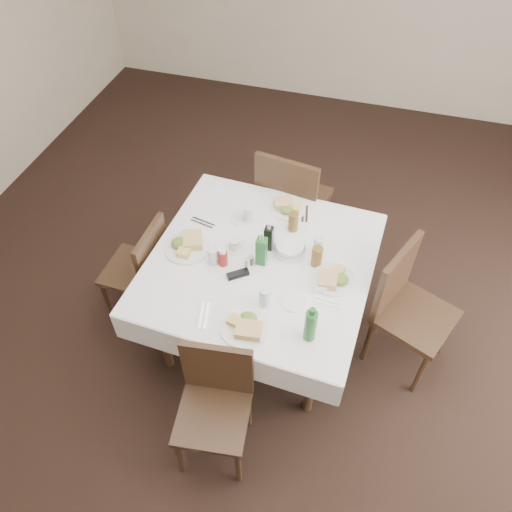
# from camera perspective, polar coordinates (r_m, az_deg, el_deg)

# --- Properties ---
(ground_plane) EXTENTS (7.00, 7.00, 0.00)m
(ground_plane) POSITION_cam_1_polar(r_m,az_deg,el_deg) (3.77, 2.61, -9.50)
(ground_plane) COLOR black
(room_shell) EXTENTS (6.04, 7.04, 2.80)m
(room_shell) POSITION_cam_1_polar(r_m,az_deg,el_deg) (2.51, 3.95, 12.15)
(room_shell) COLOR #BFAE94
(room_shell) RESTS_ON ground
(dining_table) EXTENTS (1.48, 1.48, 0.76)m
(dining_table) POSITION_cam_1_polar(r_m,az_deg,el_deg) (3.28, 0.54, -1.37)
(dining_table) COLOR black
(dining_table) RESTS_ON ground
(chair_north) EXTENTS (0.56, 0.56, 1.03)m
(chair_north) POSITION_cam_1_polar(r_m,az_deg,el_deg) (3.93, 3.98, 6.57)
(chair_north) COLOR black
(chair_north) RESTS_ON ground
(chair_south) EXTENTS (0.46, 0.46, 0.87)m
(chair_south) POSITION_cam_1_polar(r_m,az_deg,el_deg) (2.99, -4.67, -15.78)
(chair_south) COLOR black
(chair_south) RESTS_ON ground
(chair_east) EXTENTS (0.60, 0.60, 0.97)m
(chair_east) POSITION_cam_1_polar(r_m,az_deg,el_deg) (3.42, 16.74, -5.06)
(chair_east) COLOR black
(chair_east) RESTS_ON ground
(chair_west) EXTENTS (0.42, 0.42, 0.86)m
(chair_west) POSITION_cam_1_polar(r_m,az_deg,el_deg) (3.64, -12.80, -1.12)
(chair_west) COLOR black
(chair_west) RESTS_ON ground
(meal_north) EXTENTS (0.26, 0.26, 0.06)m
(meal_north) POSITION_cam_1_polar(r_m,az_deg,el_deg) (3.56, 3.56, 5.60)
(meal_north) COLOR white
(meal_north) RESTS_ON dining_table
(meal_south) EXTENTS (0.29, 0.29, 0.06)m
(meal_south) POSITION_cam_1_polar(r_m,az_deg,el_deg) (2.88, -1.21, -8.01)
(meal_south) COLOR white
(meal_south) RESTS_ON dining_table
(meal_east) EXTENTS (0.27, 0.27, 0.06)m
(meal_east) POSITION_cam_1_polar(r_m,az_deg,el_deg) (3.13, 8.83, -2.55)
(meal_east) COLOR white
(meal_east) RESTS_ON dining_table
(meal_west) EXTENTS (0.31, 0.31, 0.07)m
(meal_west) POSITION_cam_1_polar(r_m,az_deg,el_deg) (3.32, -7.85, 1.28)
(meal_west) COLOR white
(meal_west) RESTS_ON dining_table
(side_plate_a) EXTENTS (0.16, 0.16, 0.01)m
(side_plate_a) POSITION_cam_1_polar(r_m,az_deg,el_deg) (3.50, -1.63, 4.37)
(side_plate_a) COLOR white
(side_plate_a) RESTS_ON dining_table
(side_plate_b) EXTENTS (0.16, 0.16, 0.01)m
(side_plate_b) POSITION_cam_1_polar(r_m,az_deg,el_deg) (3.02, 4.37, -5.18)
(side_plate_b) COLOR white
(side_plate_b) RESTS_ON dining_table
(water_n) EXTENTS (0.07, 0.07, 0.12)m
(water_n) POSITION_cam_1_polar(r_m,az_deg,el_deg) (3.45, -0.90, 4.79)
(water_n) COLOR silver
(water_n) RESTS_ON dining_table
(water_s) EXTENTS (0.07, 0.07, 0.14)m
(water_s) POSITION_cam_1_polar(r_m,az_deg,el_deg) (2.95, 1.09, -4.67)
(water_s) COLOR silver
(water_s) RESTS_ON dining_table
(water_e) EXTENTS (0.07, 0.07, 0.12)m
(water_e) POSITION_cam_1_polar(r_m,az_deg,el_deg) (3.26, 7.12, 1.25)
(water_e) COLOR silver
(water_e) RESTS_ON dining_table
(water_w) EXTENTS (0.07, 0.07, 0.12)m
(water_w) POSITION_cam_1_polar(r_m,az_deg,el_deg) (3.18, -4.93, 0.02)
(water_w) COLOR silver
(water_w) RESTS_ON dining_table
(iced_tea_a) EXTENTS (0.07, 0.07, 0.14)m
(iced_tea_a) POSITION_cam_1_polar(r_m,az_deg,el_deg) (3.38, 4.27, 3.95)
(iced_tea_a) COLOR brown
(iced_tea_a) RESTS_ON dining_table
(iced_tea_b) EXTENTS (0.07, 0.07, 0.14)m
(iced_tea_b) POSITION_cam_1_polar(r_m,az_deg,el_deg) (3.18, 6.98, -0.05)
(iced_tea_b) COLOR brown
(iced_tea_b) RESTS_ON dining_table
(bread_basket) EXTENTS (0.20, 0.20, 0.07)m
(bread_basket) POSITION_cam_1_polar(r_m,az_deg,el_deg) (3.26, 3.88, 0.84)
(bread_basket) COLOR silver
(bread_basket) RESTS_ON dining_table
(oil_cruet_dark) EXTENTS (0.05, 0.05, 0.23)m
(oil_cruet_dark) POSITION_cam_1_polar(r_m,az_deg,el_deg) (3.23, 1.47, 2.15)
(oil_cruet_dark) COLOR black
(oil_cruet_dark) RESTS_ON dining_table
(oil_cruet_green) EXTENTS (0.06, 0.06, 0.26)m
(oil_cruet_green) POSITION_cam_1_polar(r_m,az_deg,el_deg) (3.13, 0.64, 0.68)
(oil_cruet_green) COLOR #24642B
(oil_cruet_green) RESTS_ON dining_table
(ketchup_bottle) EXTENTS (0.06, 0.06, 0.13)m
(ketchup_bottle) POSITION_cam_1_polar(r_m,az_deg,el_deg) (3.17, -3.79, -0.18)
(ketchup_bottle) COLOR #AB201C
(ketchup_bottle) RESTS_ON dining_table
(salt_shaker) EXTENTS (0.03, 0.03, 0.08)m
(salt_shaker) POSITION_cam_1_polar(r_m,az_deg,el_deg) (3.16, -1.01, -0.91)
(salt_shaker) COLOR white
(salt_shaker) RESTS_ON dining_table
(pepper_shaker) EXTENTS (0.03, 0.03, 0.07)m
(pepper_shaker) POSITION_cam_1_polar(r_m,az_deg,el_deg) (3.18, -0.60, -0.47)
(pepper_shaker) COLOR #453423
(pepper_shaker) RESTS_ON dining_table
(coffee_mug) EXTENTS (0.12, 0.12, 0.09)m
(coffee_mug) POSITION_cam_1_polar(r_m,az_deg,el_deg) (3.27, -2.45, 1.28)
(coffee_mug) COLOR white
(coffee_mug) RESTS_ON dining_table
(sunglasses) EXTENTS (0.14, 0.12, 0.03)m
(sunglasses) POSITION_cam_1_polar(r_m,az_deg,el_deg) (3.13, -2.09, -2.09)
(sunglasses) COLOR black
(sunglasses) RESTS_ON dining_table
(green_bottle) EXTENTS (0.07, 0.07, 0.27)m
(green_bottle) POSITION_cam_1_polar(r_m,az_deg,el_deg) (2.79, 6.25, -7.85)
(green_bottle) COLOR #24642B
(green_bottle) RESTS_ON dining_table
(sugar_caddy) EXTENTS (0.09, 0.07, 0.04)m
(sugar_caddy) POSITION_cam_1_polar(r_m,az_deg,el_deg) (3.08, 7.31, -3.70)
(sugar_caddy) COLOR white
(sugar_caddy) RESTS_ON dining_table
(cutlery_n) EXTENTS (0.08, 0.18, 0.01)m
(cutlery_n) POSITION_cam_1_polar(r_m,az_deg,el_deg) (3.55, 5.59, 4.81)
(cutlery_n) COLOR silver
(cutlery_n) RESTS_ON dining_table
(cutlery_s) EXTENTS (0.09, 0.20, 0.01)m
(cutlery_s) POSITION_cam_1_polar(r_m,az_deg,el_deg) (2.97, -5.97, -6.75)
(cutlery_s) COLOR silver
(cutlery_s) RESTS_ON dining_table
(cutlery_e) EXTENTS (0.17, 0.06, 0.01)m
(cutlery_e) POSITION_cam_1_polar(r_m,az_deg,el_deg) (3.04, 8.23, -5.25)
(cutlery_e) COLOR silver
(cutlery_e) RESTS_ON dining_table
(cutlery_w) EXTENTS (0.18, 0.08, 0.01)m
(cutlery_w) POSITION_cam_1_polar(r_m,az_deg,el_deg) (3.49, -6.13, 3.81)
(cutlery_w) COLOR silver
(cutlery_w) RESTS_ON dining_table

